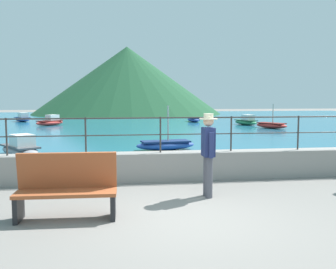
% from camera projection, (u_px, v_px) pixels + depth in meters
% --- Properties ---
extents(ground_plane, '(120.00, 120.00, 0.00)m').
position_uv_depth(ground_plane, '(184.00, 219.00, 6.51)').
color(ground_plane, slate).
extents(promenade_wall, '(20.00, 0.56, 0.70)m').
position_uv_depth(promenade_wall, '(160.00, 166.00, 9.63)').
color(promenade_wall, gray).
rests_on(promenade_wall, ground).
extents(railing, '(18.44, 0.04, 0.90)m').
position_uv_depth(railing, '(160.00, 128.00, 9.53)').
color(railing, '#383330').
rests_on(railing, promenade_wall).
extents(lake_water, '(64.00, 44.32, 0.06)m').
position_uv_depth(lake_water, '(127.00, 122.00, 31.96)').
color(lake_water, '#236B89').
rests_on(lake_water, ground).
extents(hill_main, '(23.23, 23.23, 8.31)m').
position_uv_depth(hill_main, '(127.00, 81.00, 47.19)').
color(hill_main, '#1E4C2D').
rests_on(hill_main, ground).
extents(bench_main, '(1.72, 0.62, 1.13)m').
position_uv_depth(bench_main, '(67.00, 186.00, 6.55)').
color(bench_main, '#9E4C28').
rests_on(bench_main, ground).
extents(person_walking, '(0.38, 0.57, 1.75)m').
position_uv_depth(person_walking, '(208.00, 151.00, 7.91)').
color(person_walking, '#4C4C56').
rests_on(person_walking, ground).
extents(boat_0, '(2.20, 2.31, 0.76)m').
position_uv_depth(boat_0, '(50.00, 122.00, 27.67)').
color(boat_0, red).
rests_on(boat_0, lake_water).
extents(boat_1, '(1.56, 2.47, 0.76)m').
position_uv_depth(boat_1, '(246.00, 121.00, 28.09)').
color(boat_1, '#338C59').
rests_on(boat_1, lake_water).
extents(boat_3, '(1.98, 2.43, 0.76)m').
position_uv_depth(boat_3, '(22.00, 118.00, 31.89)').
color(boat_3, '#2D4C9E').
rests_on(boat_3, lake_water).
extents(boat_4, '(2.41, 1.22, 1.71)m').
position_uv_depth(boat_4, '(166.00, 145.00, 14.67)').
color(boat_4, '#2D4C9E').
rests_on(boat_4, lake_water).
extents(boat_5, '(0.97, 2.33, 0.36)m').
position_uv_depth(boat_5, '(194.00, 119.00, 31.67)').
color(boat_5, '#2D4C9E').
rests_on(boat_5, lake_water).
extents(boat_6, '(2.02, 2.42, 0.76)m').
position_uv_depth(boat_6, '(20.00, 148.00, 13.19)').
color(boat_6, gray).
rests_on(boat_6, lake_water).
extents(boat_7, '(1.96, 2.43, 1.60)m').
position_uv_depth(boat_7, '(271.00, 125.00, 25.03)').
color(boat_7, red).
rests_on(boat_7, lake_water).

